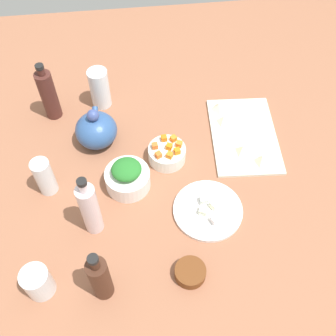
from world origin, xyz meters
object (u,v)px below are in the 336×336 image
object	(u,v)px
cutting_board	(244,135)
bowl_carrots	(167,154)
bottle_2	(48,94)
teapot	(96,130)
drinking_glass_2	(44,177)
plate_tofu	(208,210)
drinking_glass_1	(100,88)
drinking_glass_0	(38,282)
bottle_0	(90,208)
bowl_small_side	(190,272)
bowl_greens	(128,179)
bottle_1	(100,278)

from	to	relation	value
cutting_board	bowl_carrots	size ratio (longest dim) A/B	2.79
bowl_carrots	bottle_2	bearing A→B (deg)	56.97
teapot	drinking_glass_2	size ratio (longest dim) A/B	1.18
plate_tofu	drinking_glass_1	xyz separation A→B (cm)	(49.26, 30.50, 6.84)
drinking_glass_0	drinking_glass_2	bearing A→B (deg)	-0.32
drinking_glass_0	bottle_0	bearing A→B (deg)	-39.71
bowl_small_side	drinking_glass_0	size ratio (longest dim) A/B	0.89
plate_tofu	teapot	xyz separation A→B (cm)	(31.41, 32.20, 5.19)
cutting_board	bowl_small_side	world-z (taller)	bowl_small_side
drinking_glass_2	bottle_2	bearing A→B (deg)	-0.32
plate_tofu	bowl_greens	size ratio (longest dim) A/B	1.50
plate_tofu	drinking_glass_0	size ratio (longest dim) A/B	2.17
teapot	drinking_glass_0	xyz separation A→B (cm)	(-49.63, 15.74, -0.98)
bowl_carrots	cutting_board	bearing A→B (deg)	-76.53
bottle_0	drinking_glass_2	bearing A→B (deg)	43.76
bowl_carrots	bottle_0	bearing A→B (deg)	133.08
cutting_board	bottle_1	distance (cm)	69.29
bottle_0	bowl_small_side	bearing A→B (deg)	-125.14
bowl_greens	drinking_glass_0	size ratio (longest dim) A/B	1.44
bottle_2	drinking_glass_2	xyz separation A→B (cm)	(-32.13, 0.18, -3.18)
bowl_small_side	drinking_glass_1	distance (cm)	72.05
bottle_0	bottle_1	distance (cm)	19.65
bowl_greens	bottle_0	distance (cm)	18.58
teapot	drinking_glass_1	bearing A→B (deg)	-5.45
drinking_glass_0	bowl_small_side	bearing A→B (deg)	-91.14
teapot	drinking_glass_0	world-z (taller)	teapot
bottle_1	drinking_glass_2	size ratio (longest dim) A/B	1.60
plate_tofu	bottle_0	world-z (taller)	bottle_0
teapot	drinking_glass_1	distance (cm)	18.01
bowl_small_side	drinking_glass_1	size ratio (longest dim) A/B	0.57
bottle_1	drinking_glass_0	bearing A→B (deg)	81.86
cutting_board	bowl_carrots	xyz separation A→B (cm)	(-6.55, 27.32, 2.06)
bowl_greens	bottle_1	xyz separation A→B (cm)	(-32.95, 8.42, 5.76)
teapot	bowl_small_side	bearing A→B (deg)	-154.58
bowl_small_side	teapot	bearing A→B (deg)	25.42
plate_tofu	teapot	bearing A→B (deg)	45.72
bowl_small_side	bottle_2	world-z (taller)	bottle_2
bowl_carrots	bottle_0	world-z (taller)	bottle_0
drinking_glass_0	plate_tofu	bearing A→B (deg)	-69.19
cutting_board	bottle_1	bearing A→B (deg)	134.62
cutting_board	teapot	xyz separation A→B (cm)	(3.67, 49.64, 5.29)
bottle_1	drinking_glass_2	world-z (taller)	bottle_1
bowl_small_side	drinking_glass_1	world-z (taller)	drinking_glass_1
bottle_1	drinking_glass_2	xyz separation A→B (cm)	(34.15, 16.24, -2.27)
bottle_0	drinking_glass_0	world-z (taller)	bottle_0
teapot	bottle_1	size ratio (longest dim) A/B	0.74
drinking_glass_0	drinking_glass_1	size ratio (longest dim) A/B	0.65
bowl_carrots	drinking_glass_2	distance (cm)	38.85
cutting_board	bottle_1	size ratio (longest dim) A/B	1.61
teapot	bottle_2	distance (cm)	21.38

